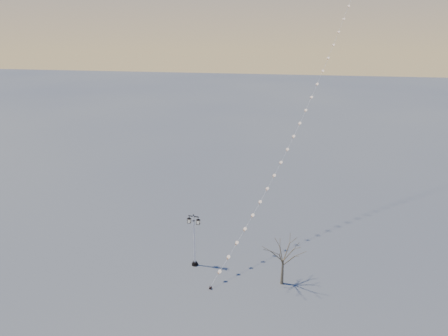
# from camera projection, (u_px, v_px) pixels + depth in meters

# --- Properties ---
(ground) EXTENTS (300.00, 300.00, 0.00)m
(ground) POSITION_uv_depth(u_px,v_px,m) (199.00, 283.00, 30.42)
(ground) COLOR #535654
(ground) RESTS_ON ground
(street_lamp) EXTENTS (1.17, 0.51, 4.62)m
(street_lamp) POSITION_uv_depth(u_px,v_px,m) (194.00, 238.00, 31.92)
(street_lamp) COLOR black
(street_lamp) RESTS_ON ground
(bare_tree) EXTENTS (2.31, 2.31, 3.84)m
(bare_tree) POSITION_uv_depth(u_px,v_px,m) (283.00, 253.00, 29.50)
(bare_tree) COLOR brown
(bare_tree) RESTS_ON ground
(kite_train) EXTENTS (14.99, 32.65, 32.00)m
(kite_train) POSITION_uv_depth(u_px,v_px,m) (317.00, 57.00, 38.13)
(kite_train) COLOR black
(kite_train) RESTS_ON ground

